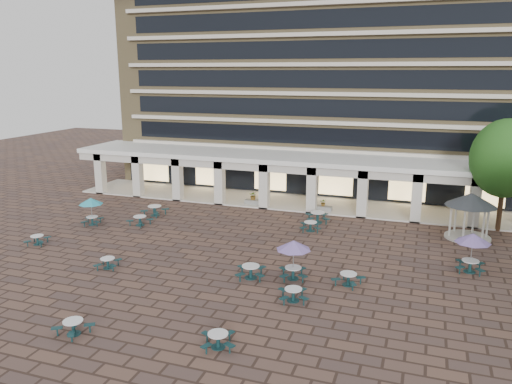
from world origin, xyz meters
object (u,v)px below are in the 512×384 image
gazebo (471,205)px  planter_left (253,199)px  picnic_table_1 (73,326)px  planter_right (323,207)px  picnic_table_0 (37,239)px  picnic_table_2 (218,339)px

gazebo → planter_left: size_ratio=2.37×
gazebo → picnic_table_1: bearing=-131.1°
planter_right → picnic_table_0: bearing=-139.2°
planter_left → picnic_table_2: bearing=-74.3°
planter_left → picnic_table_1: bearing=-90.7°
picnic_table_0 → gazebo: 30.48m
picnic_table_2 → planter_left: 23.66m
picnic_table_2 → picnic_table_1: bearing=166.9°
picnic_table_1 → planter_right: (6.60, 23.90, 0.01)m
picnic_table_1 → planter_left: size_ratio=1.17×
picnic_table_0 → planter_left: planter_left is taller
picnic_table_1 → planter_left: 23.90m
picnic_table_0 → gazebo: size_ratio=0.48×
planter_right → picnic_table_1: bearing=-105.4°
picnic_table_1 → planter_right: 24.80m
picnic_table_2 → gazebo: bearing=37.3°
picnic_table_2 → gazebo: gazebo is taller
picnic_table_0 → planter_right: planter_right is taller
picnic_table_0 → picnic_table_1: 13.92m
gazebo → planter_left: (-17.56, 3.45, -1.94)m
gazebo → planter_right: 11.93m
picnic_table_0 → picnic_table_2: 18.93m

